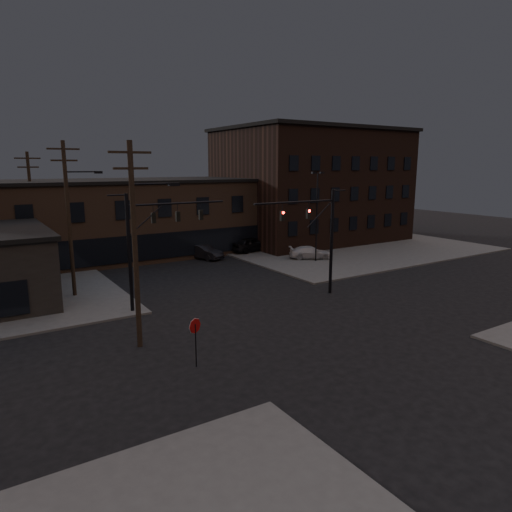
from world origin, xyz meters
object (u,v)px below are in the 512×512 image
Objects in this scene: parked_car_lot_b at (310,252)px; car_crossing at (203,252)px; stop_sign at (195,331)px; traffic_signal_near at (320,231)px; traffic_signal_far at (148,238)px; parked_car_lot_a at (251,244)px.

parked_car_lot_b is 11.35m from car_crossing.
stop_sign reaches higher than car_crossing.
traffic_signal_near is 13.96m from parked_car_lot_b.
traffic_signal_near is 12.57m from traffic_signal_far.
car_crossing is at bearing 83.65° from parked_car_lot_b.
traffic_signal_far is 1.81× the size of parked_car_lot_b.
parked_car_lot_a is 6.11m from car_crossing.
traffic_signal_far is 1.59× the size of parked_car_lot_a.
stop_sign is (-13.36, -6.49, -3.09)m from traffic_signal_near.
parked_car_lot_b is at bearing 53.53° from traffic_signal_near.
traffic_signal_near is 17.83m from car_crossing.
traffic_signal_near is 1.00× the size of traffic_signal_far.
stop_sign reaches higher than parked_car_lot_a.
car_crossing reaches higher than parked_car_lot_b.
stop_sign is at bearing 134.74° from parked_car_lot_a.
parked_car_lot_a is (16.83, 14.01, -4.01)m from traffic_signal_far.
stop_sign reaches higher than parked_car_lot_b.
car_crossing is at bearing 52.08° from traffic_signal_far.
stop_sign is 27.39m from parked_car_lot_b.
traffic_signal_far reaches higher than stop_sign.
traffic_signal_far is at bearing 138.80° from parked_car_lot_b.
car_crossing is at bearing 63.17° from stop_sign.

